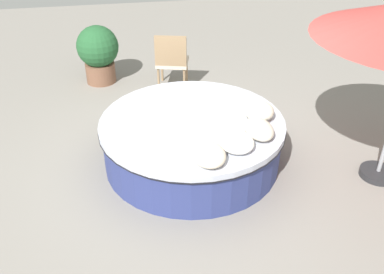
{
  "coord_description": "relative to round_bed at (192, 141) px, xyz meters",
  "views": [
    {
      "loc": [
        4.42,
        -0.84,
        3.22
      ],
      "look_at": [
        0.0,
        0.0,
        0.37
      ],
      "focal_mm": 39.38,
      "sensor_mm": 36.0,
      "label": 1
    }
  ],
  "objects": [
    {
      "name": "ground_plane",
      "position": [
        0.0,
        0.0,
        -0.32
      ],
      "size": [
        16.0,
        16.0,
        0.0
      ],
      "primitive_type": "plane",
      "color": "gray"
    },
    {
      "name": "round_bed",
      "position": [
        0.0,
        0.0,
        0.0
      ],
      "size": [
        2.31,
        2.31,
        0.62
      ],
      "color": "navy",
      "rests_on": "ground_plane"
    },
    {
      "name": "throw_pillow_0",
      "position": [
        0.87,
        0.01,
        0.38
      ],
      "size": [
        0.49,
        0.37,
        0.16
      ],
      "primitive_type": "ellipsoid",
      "color": "beige",
      "rests_on": "round_bed"
    },
    {
      "name": "throw_pillow_1",
      "position": [
        0.69,
        0.37,
        0.37
      ],
      "size": [
        0.45,
        0.4,
        0.15
      ],
      "primitive_type": "ellipsoid",
      "color": "white",
      "rests_on": "round_bed"
    },
    {
      "name": "throw_pillow_2",
      "position": [
        0.48,
        0.69,
        0.38
      ],
      "size": [
        0.49,
        0.33,
        0.16
      ],
      "primitive_type": "ellipsoid",
      "color": "beige",
      "rests_on": "round_bed"
    },
    {
      "name": "throw_pillow_3",
      "position": [
        0.1,
        0.82,
        0.41
      ],
      "size": [
        0.42,
        0.38,
        0.21
      ],
      "primitive_type": "ellipsoid",
      "color": "beige",
      "rests_on": "round_bed"
    },
    {
      "name": "patio_chair",
      "position": [
        -2.2,
        0.07,
        0.24
      ],
      "size": [
        0.62,
        0.63,
        0.98
      ],
      "rotation": [
        0.0,
        0.0,
        1.3
      ],
      "color": "#997A56",
      "rests_on": "ground_plane"
    },
    {
      "name": "planter",
      "position": [
        -2.73,
        -1.14,
        0.24
      ],
      "size": [
        0.72,
        0.72,
        1.02
      ],
      "color": "brown",
      "rests_on": "ground_plane"
    }
  ]
}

